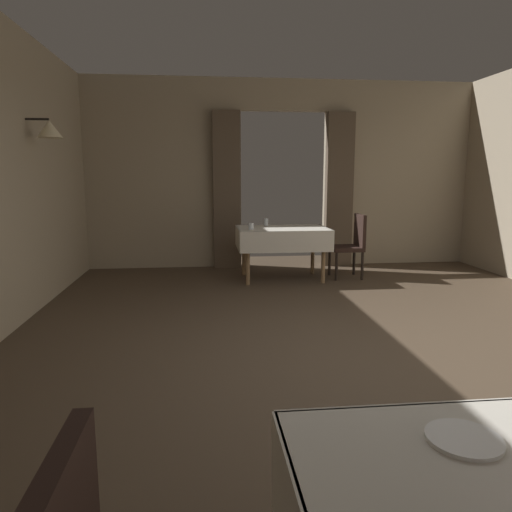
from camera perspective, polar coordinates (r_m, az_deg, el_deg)
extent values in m
plane|color=#4C3D2D|center=(4.09, 12.83, -11.92)|extent=(10.08, 10.08, 0.00)
cylinder|color=black|center=(5.69, -24.81, 14.71)|extent=(0.24, 0.02, 0.02)
cone|color=beige|center=(5.64, -23.55, 13.81)|extent=(0.26, 0.26, 0.18)
cube|color=tan|center=(7.81, -11.26, 9.58)|extent=(2.50, 0.12, 3.00)
cube|color=tan|center=(8.43, 16.58, 9.36)|extent=(2.50, 0.12, 3.00)
cube|color=tan|center=(7.99, 3.29, 18.75)|extent=(1.40, 0.12, 0.50)
cube|color=brown|center=(7.66, -3.52, 7.83)|extent=(0.44, 0.14, 2.49)
cube|color=brown|center=(7.96, 9.96, 7.77)|extent=(0.44, 0.14, 2.49)
cube|color=silver|center=(1.85, 23.06, -20.35)|extent=(1.25, 0.02, 0.33)
cylinder|color=olive|center=(6.47, -0.99, -0.42)|extent=(0.06, 0.06, 0.71)
cylinder|color=olive|center=(6.64, 8.10, -0.24)|extent=(0.06, 0.06, 0.71)
cylinder|color=olive|center=(7.11, -1.47, 0.50)|extent=(0.06, 0.06, 0.71)
cylinder|color=olive|center=(7.27, 6.83, 0.64)|extent=(0.06, 0.06, 0.71)
cube|color=olive|center=(6.80, 3.18, 3.22)|extent=(1.21, 0.81, 0.03)
cube|color=silver|center=(6.80, 3.18, 3.39)|extent=(1.27, 0.87, 0.01)
cube|color=silver|center=(6.39, 3.80, 1.70)|extent=(1.27, 0.02, 0.29)
cube|color=silver|center=(7.24, 2.61, 2.65)|extent=(1.27, 0.02, 0.29)
cube|color=silver|center=(6.74, -2.18, 2.13)|extent=(0.02, 0.87, 0.29)
cube|color=silver|center=(6.95, 8.36, 2.26)|extent=(0.02, 0.87, 0.29)
cylinder|color=black|center=(6.86, 9.65, -1.20)|extent=(0.04, 0.04, 0.42)
cylinder|color=black|center=(7.22, 8.83, -0.64)|extent=(0.04, 0.04, 0.42)
cylinder|color=black|center=(6.97, 12.65, -1.12)|extent=(0.04, 0.04, 0.42)
cylinder|color=black|center=(7.33, 11.70, -0.57)|extent=(0.04, 0.04, 0.42)
cube|color=black|center=(7.06, 10.77, 0.92)|extent=(0.44, 0.44, 0.06)
cube|color=black|center=(7.08, 12.38, 2.98)|extent=(0.05, 0.42, 0.48)
cylinder|color=white|center=(1.54, 23.70, -19.47)|extent=(0.21, 0.21, 0.01)
cylinder|color=silver|center=(7.06, 1.22, 4.11)|extent=(0.06, 0.06, 0.11)
cylinder|color=silver|center=(6.56, -0.60, 3.60)|extent=(0.07, 0.07, 0.09)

